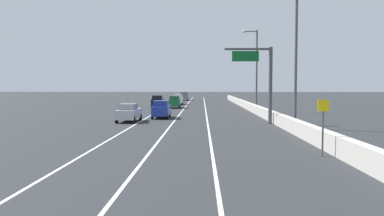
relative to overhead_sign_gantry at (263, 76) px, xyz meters
name	(u,v)px	position (x,y,z in m)	size (l,w,h in m)	color
ground_plane	(197,106)	(-6.88, 30.90, -4.73)	(320.00, 320.00, 0.00)	#26282B
lane_stripe_left	(161,110)	(-12.38, 21.90, -4.73)	(0.16, 130.00, 0.00)	silver
lane_stripe_center	(183,110)	(-8.88, 21.90, -4.73)	(0.16, 130.00, 0.00)	silver
lane_stripe_right	(206,110)	(-5.38, 21.90, -4.73)	(0.16, 130.00, 0.00)	silver
jersey_barrier_right	(265,113)	(1.34, 6.90, -4.18)	(0.60, 120.00, 1.10)	#B2ADA3
overhead_sign_gantry	(263,76)	(0.00, 0.00, 0.00)	(4.68, 0.36, 7.50)	#47474C
speed_advisory_sign	(323,123)	(0.44, -17.22, -2.96)	(0.60, 0.11, 3.00)	#4C4C51
lamp_post_right_second	(293,53)	(2.00, -3.88, 1.87)	(2.14, 0.44, 11.66)	#4C4C51
lamp_post_right_third	(255,66)	(1.63, 17.34, 1.87)	(2.14, 0.44, 11.66)	#4C4C51
car_blue_0	(161,109)	(-10.65, 6.25, -3.71)	(1.93, 4.44, 2.04)	#1E389E
car_white_1	(178,99)	(-10.61, 37.68, -3.72)	(1.85, 4.59, 2.03)	white
car_silver_2	(129,113)	(-13.53, 1.69, -3.78)	(2.05, 4.46, 1.89)	#B7B7BC
car_green_3	(175,102)	(-10.52, 26.13, -3.72)	(1.94, 4.28, 2.03)	#196033
car_black_4	(158,101)	(-13.56, 27.88, -3.69)	(1.93, 4.58, 2.08)	black
car_gray_5	(184,96)	(-10.46, 59.59, -3.68)	(1.98, 4.61, 2.09)	slate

